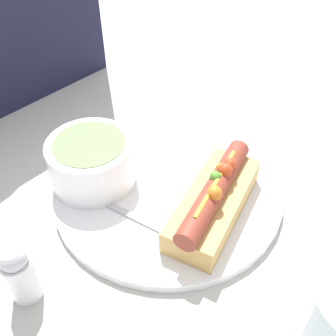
{
  "coord_description": "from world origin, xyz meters",
  "views": [
    {
      "loc": [
        -0.26,
        -0.24,
        0.37
      ],
      "look_at": [
        0.0,
        0.0,
        0.04
      ],
      "focal_mm": 42.0,
      "sensor_mm": 36.0,
      "label": 1
    }
  ],
  "objects_px": {
    "hot_dog": "(213,200)",
    "soup_bowl": "(92,160)",
    "salt_shaker": "(20,273)",
    "spoon": "(101,200)"
  },
  "relations": [
    {
      "from": "spoon",
      "to": "soup_bowl",
      "type": "bearing_deg",
      "value": -40.69
    },
    {
      "from": "hot_dog",
      "to": "soup_bowl",
      "type": "xyz_separation_m",
      "value": [
        -0.06,
        0.15,
        0.01
      ]
    },
    {
      "from": "hot_dog",
      "to": "soup_bowl",
      "type": "distance_m",
      "value": 0.16
    },
    {
      "from": "hot_dog",
      "to": "spoon",
      "type": "height_order",
      "value": "hot_dog"
    },
    {
      "from": "spoon",
      "to": "hot_dog",
      "type": "bearing_deg",
      "value": -156.79
    },
    {
      "from": "hot_dog",
      "to": "salt_shaker",
      "type": "relative_size",
      "value": 2.16
    },
    {
      "from": "hot_dog",
      "to": "soup_bowl",
      "type": "relative_size",
      "value": 1.56
    },
    {
      "from": "hot_dog",
      "to": "soup_bowl",
      "type": "height_order",
      "value": "hot_dog"
    },
    {
      "from": "soup_bowl",
      "to": "spoon",
      "type": "distance_m",
      "value": 0.05
    },
    {
      "from": "spoon",
      "to": "salt_shaker",
      "type": "height_order",
      "value": "salt_shaker"
    }
  ]
}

